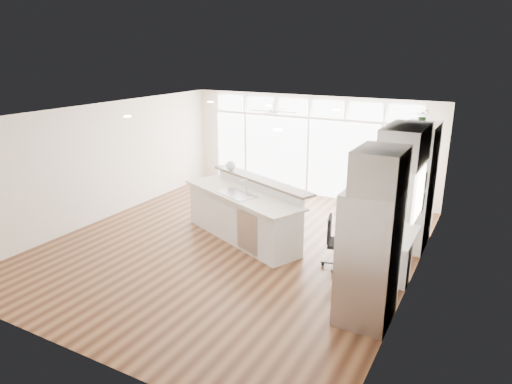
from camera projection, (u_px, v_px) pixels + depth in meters
The scene contains 24 objects.
floor at pixel (234, 245), 9.41m from camera, with size 7.00×8.00×0.02m, color #492816.
ceiling at pixel (232, 113), 8.60m from camera, with size 7.00×8.00×0.02m, color white.
wall_back at pixel (310, 146), 12.35m from camera, with size 7.00×0.04×2.70m, color white.
wall_front at pixel (65, 261), 5.65m from camera, with size 7.00×0.04×2.70m, color white.
wall_left at pixel (104, 162), 10.60m from camera, with size 0.04×8.00×2.70m, color white.
wall_right at pixel (417, 211), 7.41m from camera, with size 0.04×8.00×2.70m, color white.
glass_wall at pixel (308, 157), 12.39m from camera, with size 5.80×0.06×2.08m, color white.
transom_row at pixel (310, 108), 11.99m from camera, with size 5.90×0.06×0.40m, color white.
desk_window at pixel (419, 194), 7.62m from camera, with size 0.04×0.85×0.85m, color white.
ceiling_fan at pixel (274, 107), 11.24m from camera, with size 1.16×1.16×0.32m, color white.
recessed_lights at pixel (237, 113), 8.77m from camera, with size 3.40×3.00×0.02m, color white.
oven_cabinet at pixel (415, 186), 9.09m from camera, with size 0.64×1.20×2.50m, color white.
desk_nook at pixel (392, 253), 8.12m from camera, with size 0.72×1.30×0.76m, color white.
upper_cabinets at pixel (405, 145), 7.51m from camera, with size 0.64×1.30×0.64m, color white.
refrigerator at pixel (369, 257), 6.56m from camera, with size 0.76×0.90×2.00m, color #B4B4B9.
fridge_cabinet at pixel (380, 170), 6.14m from camera, with size 0.64×0.90×0.60m, color white.
framed_photos at pixel (424, 192), 8.18m from camera, with size 0.06×0.22×0.80m, color black.
kitchen_island at pixel (242, 211), 9.54m from camera, with size 3.11×1.17×1.23m, color white.
rug at pixel (365, 261), 8.65m from camera, with size 1.01×0.73×0.01m, color #362511.
office_chair at pixel (340, 243), 8.28m from camera, with size 0.51×0.47×0.98m, color black.
fishbowl at pixel (231, 166), 10.27m from camera, with size 0.23×0.23×0.23m, color silver.
monitor at pixel (391, 223), 7.98m from camera, with size 0.08×0.46×0.38m, color black.
keyboard at pixel (380, 231), 8.12m from camera, with size 0.11×0.29×0.01m, color silver.
potted_plant at pixel (423, 118), 8.69m from camera, with size 0.24×0.27×0.21m, color #305E28.
Camera 1 is at (4.54, -7.37, 3.86)m, focal length 32.00 mm.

